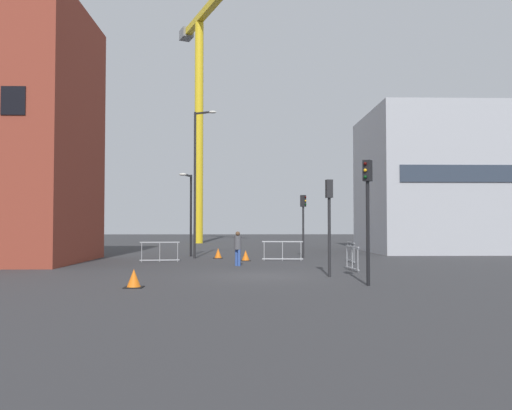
{
  "coord_description": "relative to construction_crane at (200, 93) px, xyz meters",
  "views": [
    {
      "loc": [
        -0.61,
        -20.63,
        2.05
      ],
      "look_at": [
        0.0,
        6.25,
        3.0
      ],
      "focal_mm": 36.97,
      "sensor_mm": 36.0,
      "label": 1
    }
  ],
  "objects": [
    {
      "name": "traffic_light_island",
      "position": [
        8.19,
        -23.17,
        -13.18
      ],
      "size": [
        0.37,
        0.37,
        3.76
      ],
      "color": "#232326",
      "rests_on": "ground"
    },
    {
      "name": "safety_barrier_left_run",
      "position": [
        9.32,
        -31.91,
        -15.16
      ],
      "size": [
        0.21,
        1.82,
        1.08
      ],
      "color": "#9EA0A5",
      "rests_on": "ground"
    },
    {
      "name": "traffic_light_verge",
      "position": [
        7.91,
        -34.45,
        -13.2
      ],
      "size": [
        0.27,
        0.38,
        3.74
      ],
      "color": "#232326",
      "rests_on": "ground"
    },
    {
      "name": "safety_barrier_mid_span",
      "position": [
        0.13,
        -26.44,
        -15.16
      ],
      "size": [
        2.09,
        0.34,
        1.08
      ],
      "color": "#9EA0A5",
      "rests_on": "ground"
    },
    {
      "name": "traffic_cone_striped",
      "position": [
        1.11,
        -37.75,
        -15.45
      ],
      "size": [
        0.59,
        0.59,
        0.6
      ],
      "color": "black",
      "rests_on": "ground"
    },
    {
      "name": "streetlamp_tall",
      "position": [
        1.84,
        -23.64,
        -10.77
      ],
      "size": [
        1.37,
        0.77,
        8.68
      ],
      "color": "#232326",
      "rests_on": "ground"
    },
    {
      "name": "ground",
      "position": [
        5.24,
        -34.07,
        -15.72
      ],
      "size": [
        160.0,
        160.0,
        0.0
      ],
      "primitive_type": "plane",
      "color": "#333335"
    },
    {
      "name": "traffic_cone_orange",
      "position": [
        4.71,
        -25.67,
        -15.46
      ],
      "size": [
        0.57,
        0.57,
        0.58
      ],
      "color": "black",
      "rests_on": "ground"
    },
    {
      "name": "traffic_cone_on_verge",
      "position": [
        3.1,
        -23.61,
        -15.45
      ],
      "size": [
        0.58,
        0.58,
        0.59
      ],
      "color": "black",
      "rests_on": "ground"
    },
    {
      "name": "traffic_light_corner",
      "position": [
        8.72,
        -37.38,
        -12.95
      ],
      "size": [
        0.36,
        0.38,
        4.15
      ],
      "color": "black",
      "rests_on": "ground"
    },
    {
      "name": "safety_barrier_front",
      "position": [
        6.75,
        -25.62,
        -15.16
      ],
      "size": [
        2.26,
        0.22,
        1.08
      ],
      "color": "#B2B5BA",
      "rests_on": "ground"
    },
    {
      "name": "construction_crane",
      "position": [
        0.0,
        0.0,
        0.0
      ],
      "size": [
        7.0,
        15.04,
        24.19
      ],
      "color": "yellow",
      "rests_on": "ground"
    },
    {
      "name": "safety_barrier_rear",
      "position": [
        10.23,
        -27.1,
        -15.16
      ],
      "size": [
        0.14,
        2.2,
        1.08
      ],
      "color": "gray",
      "rests_on": "ground"
    },
    {
      "name": "streetlamp_short",
      "position": [
        1.24,
        -21.96,
        -12.57
      ],
      "size": [
        0.63,
        1.74,
        5.11
      ],
      "color": "black",
      "rests_on": "ground"
    },
    {
      "name": "office_block",
      "position": [
        18.91,
        -16.46,
        -10.67
      ],
      "size": [
        10.45,
        10.24,
        10.11
      ],
      "color": "#A8AAB2",
      "rests_on": "ground"
    },
    {
      "name": "pedestrian_walking",
      "position": [
        4.32,
        -29.16,
        -14.76
      ],
      "size": [
        0.34,
        0.34,
        1.67
      ],
      "color": "#33519E",
      "rests_on": "ground"
    }
  ]
}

